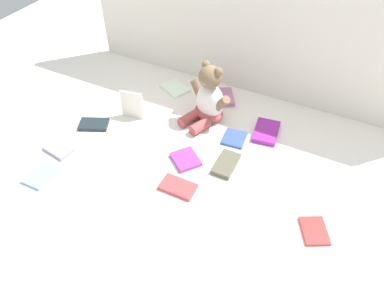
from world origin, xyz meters
TOP-DOWN VIEW (x-y plane):
  - ground_plane at (0.00, 0.00)m, footprint 3.20×3.20m
  - backdrop_drape at (0.00, 0.44)m, footprint 1.56×0.03m
  - teddy_bear at (-0.08, 0.17)m, footprint 0.21×0.21m
  - book_case_0 at (0.07, 0.09)m, footprint 0.09×0.10m
  - book_case_1 at (0.09, -0.05)m, footprint 0.07×0.13m
  - book_case_2 at (0.45, -0.19)m, footprint 0.11×0.12m
  - book_case_3 at (-0.07, 0.32)m, footprint 0.13×0.15m
  - book_case_4 at (0.17, 0.18)m, footprint 0.11×0.15m
  - book_case_5 at (-0.37, 0.03)m, footprint 0.10×0.03m
  - book_case_6 at (-0.48, -0.39)m, footprint 0.09×0.12m
  - book_case_7 at (-0.30, 0.29)m, footprint 0.15×0.14m
  - book_case_8 at (-0.05, -0.10)m, footprint 0.13×0.13m
  - book_case_9 at (-0.01, -0.23)m, footprint 0.12×0.07m
  - book_case_10 at (-0.51, -0.27)m, footprint 0.12×0.08m
  - book_case_11 at (-0.48, -0.09)m, footprint 0.14×0.11m

SIDE VIEW (x-z plane):
  - ground_plane at x=0.00m, z-range 0.00..0.00m
  - book_case_2 at x=0.45m, z-range 0.00..0.01m
  - book_case_0 at x=0.07m, z-range 0.00..0.01m
  - book_case_7 at x=-0.30m, z-range 0.00..0.01m
  - book_case_6 at x=-0.48m, z-range 0.00..0.01m
  - book_case_10 at x=-0.51m, z-range 0.00..0.01m
  - book_case_9 at x=-0.01m, z-range 0.00..0.01m
  - book_case_8 at x=-0.05m, z-range 0.00..0.02m
  - book_case_11 at x=-0.48m, z-range 0.00..0.02m
  - book_case_1 at x=0.09m, z-range 0.00..0.02m
  - book_case_4 at x=0.17m, z-range 0.00..0.02m
  - book_case_3 at x=-0.07m, z-range 0.00..0.02m
  - book_case_5 at x=-0.37m, z-range 0.00..0.12m
  - teddy_bear at x=-0.08m, z-range -0.03..0.22m
  - backdrop_drape at x=0.00m, z-range 0.00..0.63m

